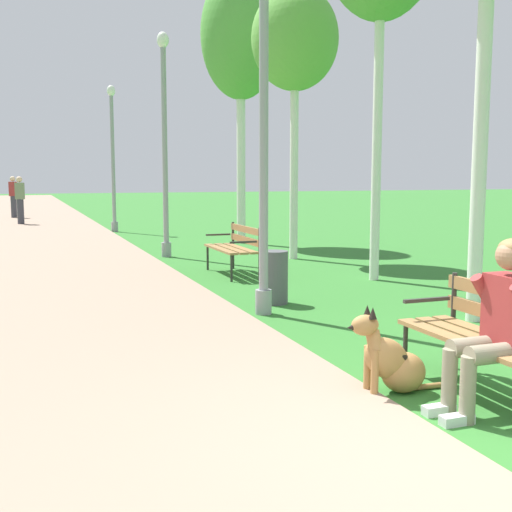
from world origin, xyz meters
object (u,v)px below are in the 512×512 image
(dog_shepherd, at_px, (392,361))
(lamp_post_far, at_px, (113,157))
(pedestrian_distant, at_px, (20,200))
(person_seated_on_near_bench, at_px, (498,319))
(litter_bin, at_px, (274,277))
(birch_tree_fourth, at_px, (295,41))
(pedestrian_further_distant, at_px, (13,197))
(birch_tree_fifth, at_px, (241,36))
(park_bench_near, at_px, (491,331))
(park_bench_mid, at_px, (236,245))
(lamp_post_near, at_px, (264,134))
(lamp_post_mid, at_px, (165,143))

(dog_shepherd, height_order, lamp_post_far, lamp_post_far)
(pedestrian_distant, bearing_deg, person_seated_on_near_bench, -81.05)
(lamp_post_far, xyz_separation_m, litter_bin, (0.46, -11.76, -1.88))
(birch_tree_fourth, bearing_deg, pedestrian_further_distant, 109.87)
(dog_shepherd, bearing_deg, birch_tree_fifth, 77.04)
(person_seated_on_near_bench, height_order, dog_shepherd, person_seated_on_near_bench)
(dog_shepherd, distance_m, litter_bin, 3.64)
(park_bench_near, relative_size, dog_shepherd, 1.80)
(dog_shepherd, relative_size, litter_bin, 1.19)
(park_bench_mid, relative_size, pedestrian_further_distant, 0.91)
(lamp_post_near, distance_m, lamp_post_far, 12.32)
(lamp_post_near, xyz_separation_m, lamp_post_mid, (0.08, 5.88, 0.17))
(park_bench_mid, distance_m, litter_bin, 2.56)
(lamp_post_near, relative_size, pedestrian_further_distant, 2.55)
(person_seated_on_near_bench, xyz_separation_m, birch_tree_fifth, (2.06, 11.58, 4.34))
(park_bench_near, distance_m, pedestrian_distant, 19.69)
(pedestrian_distant, xyz_separation_m, pedestrian_further_distant, (-0.24, 3.61, 0.00))
(park_bench_near, height_order, dog_shepherd, park_bench_near)
(park_bench_mid, bearing_deg, pedestrian_further_distant, 102.38)
(birch_tree_fifth, bearing_deg, park_bench_mid, -109.96)
(birch_tree_fourth, bearing_deg, person_seated_on_near_bench, -103.93)
(birch_tree_fifth, xyz_separation_m, pedestrian_further_distant, (-5.40, 11.73, -4.17))
(litter_bin, bearing_deg, pedestrian_distant, 101.30)
(birch_tree_fourth, distance_m, pedestrian_further_distant, 16.29)
(birch_tree_fifth, bearing_deg, lamp_post_far, 119.92)
(person_seated_on_near_bench, relative_size, lamp_post_far, 0.29)
(person_seated_on_near_bench, height_order, lamp_post_mid, lamp_post_mid)
(park_bench_mid, xyz_separation_m, lamp_post_far, (-0.76, 9.23, 1.72))
(park_bench_near, height_order, lamp_post_mid, lamp_post_mid)
(lamp_post_near, height_order, lamp_post_mid, lamp_post_mid)
(person_seated_on_near_bench, height_order, pedestrian_distant, pedestrian_distant)
(park_bench_mid, xyz_separation_m, pedestrian_distant, (-3.40, 12.97, 0.33))
(lamp_post_near, bearing_deg, pedestrian_distant, 99.65)
(lamp_post_far, relative_size, birch_tree_fifth, 0.65)
(park_bench_near, distance_m, lamp_post_far, 15.77)
(lamp_post_mid, xyz_separation_m, birch_tree_fourth, (2.36, -1.19, 1.95))
(dog_shepherd, xyz_separation_m, lamp_post_mid, (0.18, 8.93, 2.08))
(lamp_post_mid, height_order, litter_bin, lamp_post_mid)
(pedestrian_further_distant, bearing_deg, birch_tree_fourth, -70.13)
(person_seated_on_near_bench, bearing_deg, birch_tree_fourth, 76.07)
(lamp_post_mid, relative_size, pedestrian_distant, 2.75)
(park_bench_near, relative_size, lamp_post_near, 0.36)
(pedestrian_further_distant, bearing_deg, pedestrian_distant, -86.21)
(dog_shepherd, distance_m, birch_tree_fourth, 9.09)
(pedestrian_distant, bearing_deg, birch_tree_fifth, -57.59)
(dog_shepherd, bearing_deg, lamp_post_mid, 88.86)
(lamp_post_far, distance_m, pedestrian_further_distant, 8.01)
(lamp_post_far, xyz_separation_m, pedestrian_distant, (-2.64, 3.74, -1.39))
(person_seated_on_near_bench, height_order, lamp_post_near, lamp_post_near)
(pedestrian_further_distant, bearing_deg, lamp_post_mid, -77.52)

